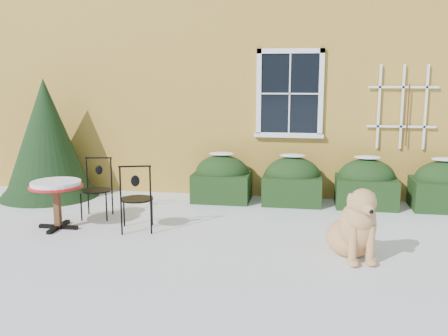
% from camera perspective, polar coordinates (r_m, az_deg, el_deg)
% --- Properties ---
extents(ground, '(80.00, 80.00, 0.00)m').
position_cam_1_polar(ground, '(6.91, -1.39, -8.83)').
color(ground, white).
rests_on(ground, ground).
extents(house, '(12.40, 8.40, 6.40)m').
position_cam_1_polar(house, '(13.50, 4.37, 14.28)').
color(house, gold).
rests_on(house, ground).
extents(hedge_row, '(4.95, 0.80, 0.91)m').
position_cam_1_polar(hedge_row, '(9.16, 11.88, -1.67)').
color(hedge_row, black).
rests_on(hedge_row, ground).
extents(evergreen_shrub, '(1.86, 1.86, 2.26)m').
position_cam_1_polar(evergreen_shrub, '(10.09, -19.55, 1.96)').
color(evergreen_shrub, black).
rests_on(evergreen_shrub, ground).
extents(bistro_table, '(0.79, 0.79, 0.74)m').
position_cam_1_polar(bistro_table, '(7.90, -18.63, -2.32)').
color(bistro_table, black).
rests_on(bistro_table, ground).
extents(patio_chair_near, '(0.56, 0.56, 1.02)m').
position_cam_1_polar(patio_chair_near, '(7.51, -9.97, -3.35)').
color(patio_chair_near, black).
rests_on(patio_chair_near, ground).
extents(patio_chair_far, '(0.50, 0.49, 0.97)m').
position_cam_1_polar(patio_chair_far, '(8.42, -14.30, -2.23)').
color(patio_chair_far, black).
rests_on(patio_chair_far, ground).
extents(dog, '(0.78, 1.09, 0.98)m').
position_cam_1_polar(dog, '(6.54, 14.75, -6.70)').
color(dog, tan).
rests_on(dog, ground).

